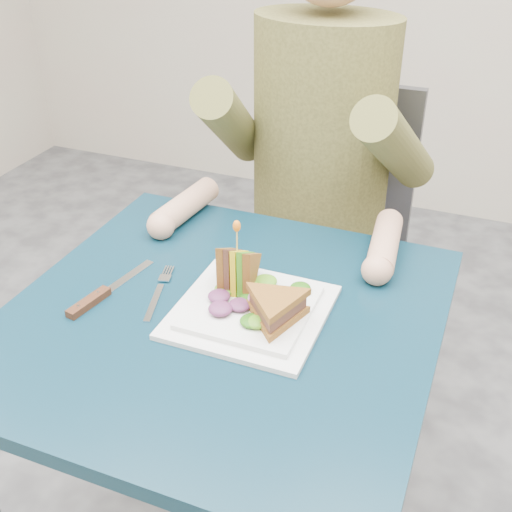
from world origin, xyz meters
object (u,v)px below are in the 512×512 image
at_px(diner, 321,112).
at_px(knife, 97,297).
at_px(sandwich_flat, 275,308).
at_px(fork, 158,294).
at_px(table, 222,348).
at_px(plate, 251,310).
at_px(chair, 326,230).
at_px(sandwich_upright, 238,271).

height_order(diner, knife, diner).
distance_m(sandwich_flat, fork, 0.24).
xyz_separation_m(table, plate, (0.05, 0.02, 0.09)).
xyz_separation_m(diner, knife, (-0.23, -0.62, -0.18)).
height_order(plate, knife, plate).
xyz_separation_m(plate, sandwich_flat, (0.05, -0.03, 0.04)).
bearing_deg(knife, sandwich_flat, 6.90).
bearing_deg(plate, fork, -177.10).
bearing_deg(knife, table, 11.55).
relative_size(chair, plate, 3.58).
bearing_deg(diner, knife, -110.08).
distance_m(chair, knife, 0.80).
height_order(plate, sandwich_upright, sandwich_upright).
relative_size(sandwich_upright, fork, 0.81).
bearing_deg(fork, table, -4.05).
bearing_deg(table, fork, 175.95).
bearing_deg(chair, knife, -107.22).
distance_m(table, knife, 0.25).
distance_m(table, chair, 0.70).
distance_m(chair, sandwich_flat, 0.74).
xyz_separation_m(sandwich_flat, fork, (-0.24, 0.02, -0.04)).
bearing_deg(fork, chair, 78.98).
bearing_deg(diner, chair, 90.00).
bearing_deg(chair, sandwich_upright, -89.51).
height_order(table, chair, chair).
xyz_separation_m(plate, knife, (-0.28, -0.07, -0.00)).
relative_size(table, plate, 2.88).
bearing_deg(diner, sandwich_upright, -89.41).
bearing_deg(sandwich_flat, fork, 176.19).
relative_size(chair, fork, 5.26).
height_order(plate, sandwich_flat, sandwich_flat).
xyz_separation_m(diner, plate, (0.05, -0.56, -0.18)).
relative_size(sandwich_flat, sandwich_upright, 1.28).
bearing_deg(chair, diner, -90.00).
distance_m(plate, sandwich_flat, 0.07).
bearing_deg(sandwich_flat, diner, 100.12).
xyz_separation_m(fork, knife, (-0.10, -0.06, 0.00)).
height_order(table, sandwich_upright, sandwich_upright).
height_order(sandwich_upright, knife, sandwich_upright).
relative_size(chair, sandwich_flat, 5.06).
height_order(sandwich_flat, sandwich_upright, sandwich_upright).
bearing_deg(sandwich_upright, table, -94.77).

